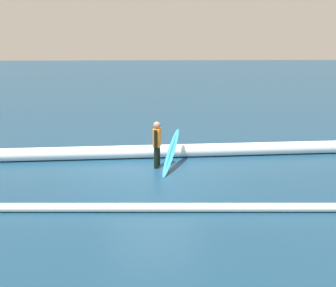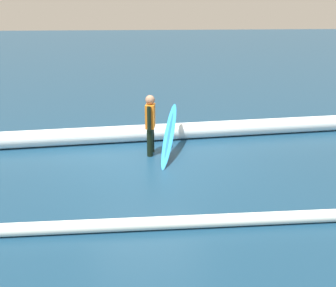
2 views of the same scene
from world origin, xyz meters
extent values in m
plane|color=navy|center=(0.00, 0.00, 0.00)|extent=(159.76, 159.76, 0.00)
cylinder|color=black|center=(-0.18, -0.51, 0.33)|extent=(0.14, 0.14, 0.65)
cylinder|color=black|center=(-0.12, -0.24, 0.33)|extent=(0.14, 0.14, 0.65)
cube|color=orange|center=(-0.15, -0.38, 0.93)|extent=(0.27, 0.38, 0.55)
sphere|color=#8F6951|center=(-0.15, -0.38, 1.31)|extent=(0.22, 0.22, 0.22)
cylinder|color=black|center=(-0.19, -0.59, 0.93)|extent=(0.09, 0.12, 0.55)
cylinder|color=black|center=(-0.10, -0.17, 0.93)|extent=(0.09, 0.09, 0.55)
ellipsoid|color=#268CE5|center=(-0.58, -0.28, 0.50)|extent=(0.77, 2.01, 1.04)
ellipsoid|color=blue|center=(-0.58, -0.28, 0.51)|extent=(0.52, 1.59, 0.84)
cylinder|color=white|center=(-2.28, -1.55, 0.21)|extent=(20.19, 1.40, 0.43)
cylinder|color=white|center=(-0.42, 3.12, 0.10)|extent=(16.82, 1.02, 0.20)
camera|label=1|loc=(0.12, 11.80, 3.72)|focal=44.05mm
camera|label=2|loc=(0.66, 8.48, 3.16)|focal=42.36mm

